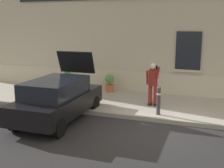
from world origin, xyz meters
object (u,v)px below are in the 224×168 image
(bollard_far_left, at_px, (63,91))
(bollard_near_person, at_px, (159,99))
(person_on_phone, at_px, (153,82))
(planter_olive, at_px, (67,79))
(hatchback_car_black, at_px, (58,98))
(planter_terracotta, at_px, (110,82))

(bollard_far_left, bearing_deg, bollard_near_person, 0.00)
(person_on_phone, xyz_separation_m, planter_olive, (-4.78, 1.82, -0.54))
(hatchback_car_black, distance_m, planter_olive, 4.60)
(bollard_near_person, height_order, planter_terracotta, bollard_near_person)
(bollard_near_person, bearing_deg, planter_olive, 151.53)
(bollard_far_left, xyz_separation_m, planter_olive, (-1.31, 2.82, -0.11))
(person_on_phone, height_order, planter_terracotta, person_on_phone)
(bollard_near_person, relative_size, planter_terracotta, 1.22)
(planter_olive, bearing_deg, hatchback_car_black, -65.74)
(hatchback_car_black, bearing_deg, planter_terracotta, 83.88)
(bollard_near_person, height_order, planter_olive, bollard_near_person)
(bollard_near_person, distance_m, bollard_far_left, 3.89)
(planter_olive, bearing_deg, planter_terracotta, -1.80)
(hatchback_car_black, xyz_separation_m, planter_terracotta, (0.44, 4.12, -0.19))
(bollard_far_left, bearing_deg, person_on_phone, 16.14)
(hatchback_car_black, xyz_separation_m, bollard_near_person, (3.31, 1.37, -0.09))
(bollard_far_left, relative_size, planter_terracotta, 1.22)
(hatchback_car_black, relative_size, planter_olive, 4.74)
(hatchback_car_black, height_order, person_on_phone, hatchback_car_black)
(bollard_near_person, bearing_deg, bollard_far_left, 180.00)
(hatchback_car_black, height_order, planter_terracotta, hatchback_car_black)
(bollard_near_person, relative_size, planter_olive, 1.22)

